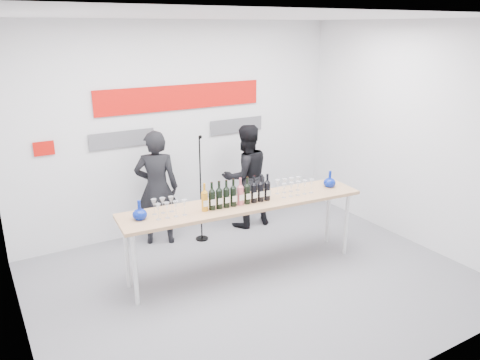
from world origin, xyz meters
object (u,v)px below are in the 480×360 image
object	(u,v)px
tasting_table	(244,207)
presenter_right	(246,176)
presenter_left	(157,188)
mic_stand	(201,209)

from	to	relation	value
tasting_table	presenter_right	distance (m)	1.39
presenter_left	presenter_right	size ratio (longest dim) A/B	1.03
tasting_table	presenter_right	world-z (taller)	presenter_right
mic_stand	tasting_table	bearing A→B (deg)	-102.78
presenter_right	mic_stand	size ratio (longest dim) A/B	1.02
tasting_table	mic_stand	bearing A→B (deg)	98.97
tasting_table	presenter_right	xyz separation A→B (m)	(0.74, 1.18, -0.05)
tasting_table	mic_stand	xyz separation A→B (m)	(-0.07, 1.04, -0.37)
presenter_right	tasting_table	bearing A→B (deg)	60.15
tasting_table	mic_stand	distance (m)	1.11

